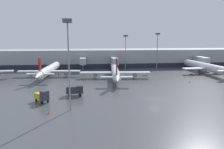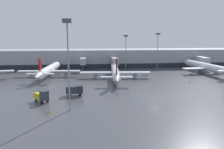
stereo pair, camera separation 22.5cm
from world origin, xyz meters
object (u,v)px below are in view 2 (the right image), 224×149
object	(u,v)px
service_truck_2	(75,90)
traffic_cone_3	(185,77)
parked_jet_1	(115,71)
apron_light_mast_2	(68,39)
service_truck_0	(42,96)
apron_light_mast_1	(126,42)
parked_jet_0	(206,67)
traffic_cone_1	(198,74)
apron_light_mast_0	(158,40)
traffic_cone_2	(190,82)
traffic_cone_0	(48,112)
parked_jet_2	(49,70)

from	to	relation	value
service_truck_2	traffic_cone_3	bearing A→B (deg)	25.73
parked_jet_1	apron_light_mast_2	xyz separation A→B (m)	(-14.12, -35.05, 12.32)
service_truck_0	apron_light_mast_1	bearing A→B (deg)	108.21
parked_jet_0	apron_light_mast_1	distance (m)	37.25
traffic_cone_1	apron_light_mast_0	size ratio (longest dim) A/B	0.04
parked_jet_1	traffic_cone_2	size ratio (longest dim) A/B	61.13
apron_light_mast_0	parked_jet_1	bearing A→B (deg)	-136.57
traffic_cone_3	apron_light_mast_2	xyz separation A→B (m)	(-40.90, -33.51, 14.70)
parked_jet_1	apron_light_mast_0	world-z (taller)	apron_light_mast_0
traffic_cone_0	apron_light_mast_1	size ratio (longest dim) A/B	0.05
parked_jet_1	service_truck_0	bearing A→B (deg)	148.48
service_truck_2	apron_light_mast_0	bearing A→B (deg)	48.29
traffic_cone_1	traffic_cone_2	distance (m)	18.08
apron_light_mast_2	traffic_cone_1	bearing A→B (deg)	38.42
parked_jet_1	traffic_cone_2	distance (m)	26.71
parked_jet_2	service_truck_0	size ratio (longest dim) A/B	8.35
service_truck_0	apron_light_mast_0	xyz separation A→B (m)	(44.49, 50.42, 12.18)
apron_light_mast_2	service_truck_2	bearing A→B (deg)	88.53
service_truck_0	traffic_cone_2	size ratio (longest dim) A/B	6.60
traffic_cone_3	apron_light_mast_2	size ratio (longest dim) A/B	0.03
service_truck_0	traffic_cone_2	world-z (taller)	service_truck_0
parked_jet_2	traffic_cone_0	world-z (taller)	parked_jet_2
traffic_cone_0	traffic_cone_2	world-z (taller)	traffic_cone_0
parked_jet_2	traffic_cone_1	size ratio (longest dim) A/B	49.90
service_truck_2	traffic_cone_2	xyz separation A→B (m)	(38.09, 12.34, -1.30)
parked_jet_2	apron_light_mast_2	size ratio (longest dim) A/B	1.83
traffic_cone_3	service_truck_2	bearing A→B (deg)	-151.88
apron_light_mast_1	traffic_cone_0	bearing A→B (deg)	-113.76
service_truck_0	traffic_cone_0	xyz separation A→B (m)	(2.92, -8.35, -1.17)
traffic_cone_2	apron_light_mast_0	distance (m)	35.54
parked_jet_1	service_truck_0	size ratio (longest dim) A/B	9.26
parked_jet_1	traffic_cone_1	bearing A→B (deg)	-78.55
traffic_cone_3	apron_light_mast_1	distance (m)	33.26
apron_light_mast_0	service_truck_2	bearing A→B (deg)	-129.32
traffic_cone_1	apron_light_mast_1	xyz separation A→B (m)	(-27.03, 18.82, 12.71)
traffic_cone_1	traffic_cone_2	size ratio (longest dim) A/B	1.10
parked_jet_2	traffic_cone_2	distance (m)	52.41
parked_jet_1	apron_light_mast_0	distance (m)	33.86
parked_jet_0	apron_light_mast_1	world-z (taller)	apron_light_mast_1
apron_light_mast_0	apron_light_mast_2	bearing A→B (deg)	-123.22
traffic_cone_3	service_truck_0	bearing A→B (deg)	-150.76
service_truck_2	traffic_cone_3	xyz separation A→B (m)	(40.60, 21.69, -1.33)
parked_jet_1	parked_jet_2	xyz separation A→B (m)	(-25.33, 5.85, 0.12)
traffic_cone_3	parked_jet_2	bearing A→B (deg)	171.93
traffic_cone_3	parked_jet_0	bearing A→B (deg)	30.03
parked_jet_0	apron_light_mast_2	bearing A→B (deg)	124.55
parked_jet_1	apron_light_mast_1	distance (m)	26.08
traffic_cone_2	apron_light_mast_1	world-z (taller)	apron_light_mast_1
service_truck_2	traffic_cone_0	world-z (taller)	service_truck_2
apron_light_mast_2	apron_light_mast_1	bearing A→B (deg)	69.18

